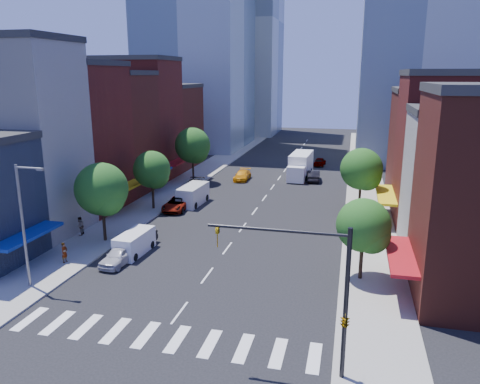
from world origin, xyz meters
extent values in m
plane|color=black|center=(0.00, 0.00, 0.00)|extent=(220.00, 220.00, 0.00)
cube|color=gray|center=(-12.50, 40.00, 0.07)|extent=(5.00, 120.00, 0.15)
cube|color=gray|center=(12.50, 40.00, 0.07)|extent=(5.00, 120.00, 0.15)
cube|color=silver|center=(0.00, -3.00, 0.01)|extent=(19.00, 3.00, 0.01)
cube|color=beige|center=(-21.00, 12.00, 9.00)|extent=(12.00, 8.00, 18.00)
cube|color=#5C1715|center=(-21.00, 20.50, 8.00)|extent=(12.00, 9.00, 16.00)
cube|color=#551E15|center=(-21.00, 29.00, 7.50)|extent=(12.00, 8.00, 15.00)
cube|color=#5C1715|center=(-21.00, 37.50, 8.50)|extent=(12.00, 9.00, 17.00)
cube|color=#551E15|center=(-21.00, 47.00, 6.50)|extent=(12.00, 10.00, 13.00)
cube|color=#5C1715|center=(21.00, 24.00, 7.50)|extent=(12.00, 10.00, 15.00)
cube|color=#551E15|center=(21.00, 34.00, 6.50)|extent=(12.00, 10.00, 13.00)
cube|color=#9EA5AD|center=(-18.00, 95.00, 28.00)|extent=(18.00, 18.00, 56.00)
cylinder|color=black|center=(10.50, -4.50, 4.15)|extent=(0.24, 0.24, 8.00)
cylinder|color=black|center=(7.00, -4.50, 7.75)|extent=(7.00, 0.16, 0.16)
imported|color=gold|center=(4.00, -4.50, 7.15)|extent=(0.22, 0.18, 1.10)
imported|color=gold|center=(10.50, -4.50, 3.35)|extent=(0.48, 2.24, 0.90)
cylinder|color=slate|center=(-12.00, 1.00, 4.65)|extent=(0.20, 0.20, 9.00)
cylinder|color=slate|center=(-11.00, 1.00, 8.95)|extent=(2.00, 0.14, 0.14)
cube|color=slate|center=(-10.10, 1.00, 8.90)|extent=(0.50, 0.25, 0.18)
cylinder|color=black|center=(-11.50, 11.00, 2.11)|extent=(0.28, 0.28, 3.92)
sphere|color=#154C18|center=(-11.50, 11.00, 5.05)|extent=(4.80, 4.80, 4.80)
sphere|color=#154C18|center=(-10.90, 10.70, 4.35)|extent=(3.36, 3.36, 3.36)
cylinder|color=black|center=(-11.50, 22.00, 1.97)|extent=(0.28, 0.28, 3.64)
sphere|color=#154C18|center=(-11.50, 22.00, 4.70)|extent=(4.20, 4.20, 4.20)
sphere|color=#154C18|center=(-10.90, 21.70, 4.05)|extent=(2.94, 2.94, 2.94)
cylinder|color=black|center=(-11.50, 36.00, 2.25)|extent=(0.28, 0.28, 4.20)
sphere|color=#154C18|center=(-11.50, 36.00, 5.40)|extent=(5.00, 5.00, 5.00)
sphere|color=#154C18|center=(-10.90, 35.70, 4.65)|extent=(3.50, 3.50, 3.50)
cylinder|color=black|center=(11.50, 8.00, 1.83)|extent=(0.28, 0.28, 3.36)
sphere|color=#154C18|center=(11.50, 8.00, 4.35)|extent=(4.00, 4.00, 4.00)
sphere|color=#154C18|center=(12.10, 7.70, 3.75)|extent=(2.80, 2.80, 2.80)
cylinder|color=black|center=(11.50, 26.00, 2.11)|extent=(0.28, 0.28, 3.92)
sphere|color=#154C18|center=(11.50, 26.00, 5.05)|extent=(4.60, 4.60, 4.60)
sphere|color=#154C18|center=(12.10, 25.70, 4.35)|extent=(3.22, 3.22, 3.22)
imported|color=silver|center=(-7.71, 6.50, 0.72)|extent=(2.03, 4.34, 1.44)
imported|color=black|center=(-7.81, 9.94, 0.79)|extent=(2.19, 4.93, 1.57)
imported|color=#999999|center=(-8.78, 22.38, 0.72)|extent=(2.64, 5.28, 1.44)
imported|color=black|center=(-9.50, 30.19, 0.82)|extent=(2.89, 5.89, 1.65)
cube|color=white|center=(-7.50, 8.97, 0.95)|extent=(2.01, 4.59, 1.90)
cube|color=black|center=(-7.58, 7.25, 1.22)|extent=(1.71, 0.98, 0.81)
cylinder|color=black|center=(-8.38, 7.47, 0.32)|extent=(0.26, 0.70, 0.69)
cylinder|color=black|center=(-6.76, 7.39, 0.32)|extent=(0.26, 0.70, 0.69)
cylinder|color=black|center=(-8.24, 10.54, 0.32)|extent=(0.26, 0.70, 0.69)
cylinder|color=black|center=(-6.62, 10.46, 0.32)|extent=(0.26, 0.70, 0.69)
cube|color=silver|center=(-7.80, 25.21, 1.15)|extent=(2.47, 5.56, 2.29)
cube|color=black|center=(-7.91, 23.14, 1.47)|extent=(2.07, 1.20, 0.98)
cylinder|color=black|center=(-8.88, 23.41, 0.38)|extent=(0.32, 0.84, 0.83)
cylinder|color=black|center=(-6.92, 23.30, 0.38)|extent=(0.32, 0.84, 0.83)
cylinder|color=black|center=(-8.68, 27.11, 0.38)|extent=(0.32, 0.84, 0.83)
cylinder|color=black|center=(-6.72, 27.01, 0.38)|extent=(0.32, 0.84, 0.83)
imported|color=orange|center=(-5.08, 39.37, 0.70)|extent=(2.05, 4.89, 1.41)
imported|color=black|center=(5.19, 41.23, 0.79)|extent=(1.96, 4.90, 1.58)
imported|color=#999999|center=(5.19, 53.27, 0.71)|extent=(2.00, 4.27, 1.41)
cube|color=white|center=(3.01, 43.72, 1.81)|extent=(3.06, 7.47, 3.62)
cube|color=white|center=(2.81, 39.42, 1.24)|extent=(2.58, 2.15, 2.26)
cylinder|color=black|center=(1.61, 40.39, 0.51)|extent=(0.39, 1.03, 1.02)
cylinder|color=black|center=(4.10, 40.27, 0.51)|extent=(0.39, 1.03, 1.02)
cylinder|color=black|center=(1.85, 45.47, 0.51)|extent=(0.39, 1.03, 1.02)
cylinder|color=black|center=(4.34, 45.36, 0.51)|extent=(0.39, 1.03, 1.02)
imported|color=#999999|center=(-12.02, 5.45, 1.00)|extent=(0.46, 0.65, 1.69)
imported|color=#999999|center=(-14.50, 11.69, 1.05)|extent=(0.78, 0.95, 1.80)
camera|label=1|loc=(10.34, -25.99, 15.16)|focal=35.00mm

